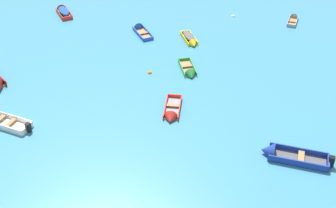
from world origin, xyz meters
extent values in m
cube|color=gray|center=(0.41, 24.45, 0.04)|extent=(1.12, 2.67, 0.09)
cube|color=red|center=(0.92, 24.48, 0.17)|extent=(0.22, 2.74, 0.34)
cube|color=red|center=(-0.11, 24.42, 0.17)|extent=(0.22, 2.74, 0.34)
cube|color=red|center=(0.33, 25.82, 0.17)|extent=(1.02, 0.16, 0.34)
cone|color=red|center=(0.49, 23.03, 0.19)|extent=(1.03, 0.68, 0.99)
cube|color=#937047|center=(0.40, 24.59, 0.24)|extent=(0.94, 0.34, 0.03)
cube|color=#99754C|center=(-4.41, 35.57, 0.04)|extent=(2.30, 2.73, 0.08)
cube|color=blue|center=(-4.82, 35.28, 0.16)|extent=(1.65, 2.33, 0.32)
cube|color=blue|center=(-4.00, 35.85, 0.16)|extent=(1.65, 2.33, 0.32)
cube|color=blue|center=(-3.61, 34.42, 0.16)|extent=(0.86, 0.64, 0.32)
cone|color=blue|center=(-5.24, 36.77, 0.18)|extent=(1.15, 1.07, 0.95)
cube|color=#937047|center=(-4.32, 35.45, 0.23)|extent=(0.90, 0.75, 0.03)
cube|color=#99754C|center=(0.67, 30.13, 0.04)|extent=(1.77, 2.65, 0.08)
cube|color=#288C3D|center=(1.13, 30.32, 0.16)|extent=(1.00, 2.43, 0.31)
cube|color=#288C3D|center=(0.20, 29.95, 0.16)|extent=(1.00, 2.43, 0.31)
cube|color=#288C3D|center=(0.19, 31.34, 0.16)|extent=(0.95, 0.45, 0.31)
cone|color=#288C3D|center=(1.16, 28.88, 0.17)|extent=(1.10, 0.90, 0.95)
cube|color=#937047|center=(0.62, 30.26, 0.22)|extent=(0.93, 0.58, 0.03)
cube|color=beige|center=(-10.46, 20.57, 0.06)|extent=(3.20, 1.71, 0.11)
cube|color=white|center=(-10.59, 20.01, 0.23)|extent=(3.12, 0.76, 0.45)
cube|color=white|center=(-10.34, 21.13, 0.23)|extent=(3.12, 0.76, 0.45)
cube|color=white|center=(-8.91, 20.23, 0.23)|extent=(0.36, 1.12, 0.45)
cube|color=#937047|center=(-10.30, 20.53, 0.32)|extent=(0.55, 1.07, 0.03)
cube|color=black|center=(-8.78, 20.20, 0.38)|extent=(0.35, 0.35, 0.63)
cube|color=#4C4C51|center=(9.04, 20.63, 0.06)|extent=(3.57, 1.51, 0.13)
cube|color=navy|center=(8.97, 20.03, 0.25)|extent=(3.60, 0.46, 0.51)
cube|color=navy|center=(9.10, 21.24, 0.25)|extent=(3.60, 0.46, 0.51)
cube|color=navy|center=(10.84, 20.44, 0.25)|extent=(0.25, 1.20, 0.51)
cone|color=navy|center=(7.17, 20.83, 0.28)|extent=(0.95, 1.25, 1.17)
cube|color=#937047|center=(9.23, 20.61, 0.35)|extent=(0.49, 1.13, 0.03)
cube|color=black|center=(10.99, 20.43, 0.43)|extent=(0.37, 0.35, 0.71)
cube|color=beige|center=(-13.40, 38.34, 0.05)|extent=(2.31, 2.66, 0.10)
cube|color=red|center=(-13.81, 38.04, 0.20)|extent=(1.66, 2.23, 0.39)
cube|color=red|center=(-13.00, 38.63, 0.20)|extent=(1.66, 2.23, 0.39)
cube|color=red|center=(-12.60, 37.24, 0.20)|extent=(0.86, 0.67, 0.39)
cone|color=red|center=(-14.24, 39.48, 0.22)|extent=(1.15, 1.07, 0.97)
cube|color=#937047|center=(-13.32, 38.22, 0.28)|extent=(0.89, 0.76, 0.03)
cube|color=#937047|center=(-13.79, 38.86, 0.28)|extent=(0.89, 0.76, 0.03)
ellipsoid|color=#19478C|center=(-13.40, 38.34, 0.49)|extent=(2.14, 2.45, 0.28)
cube|color=#99754C|center=(9.78, 40.77, 0.04)|extent=(1.12, 2.31, 0.08)
cube|color=gray|center=(9.39, 40.84, 0.16)|extent=(0.47, 2.27, 0.32)
cube|color=gray|center=(10.16, 40.70, 0.16)|extent=(0.47, 2.27, 0.32)
cube|color=gray|center=(9.56, 39.64, 0.16)|extent=(0.77, 0.22, 0.32)
cone|color=gray|center=(9.99, 41.95, 0.18)|extent=(0.83, 0.66, 0.75)
cube|color=#937047|center=(9.75, 40.65, 0.23)|extent=(0.73, 0.36, 0.03)
cube|color=#99754C|center=(0.08, 35.22, 0.04)|extent=(1.83, 2.54, 0.09)
cube|color=yellow|center=(0.48, 35.42, 0.17)|extent=(1.18, 2.29, 0.35)
cube|color=yellow|center=(-0.32, 35.02, 0.17)|extent=(1.18, 2.29, 0.35)
cube|color=yellow|center=(-0.49, 36.36, 0.17)|extent=(0.82, 0.47, 0.35)
cone|color=yellow|center=(0.67, 34.05, 0.19)|extent=(1.02, 0.90, 0.85)
cube|color=#937047|center=(0.02, 35.34, 0.24)|extent=(0.83, 0.59, 0.03)
ellipsoid|color=#59514C|center=(0.08, 35.22, 0.44)|extent=(1.70, 2.34, 0.26)
sphere|color=silver|center=(3.84, 41.08, 0.00)|extent=(0.40, 0.40, 0.40)
sphere|color=orange|center=(-2.28, 28.93, 0.00)|extent=(0.36, 0.36, 0.36)
camera|label=1|loc=(4.49, 0.17, 18.69)|focal=45.28mm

